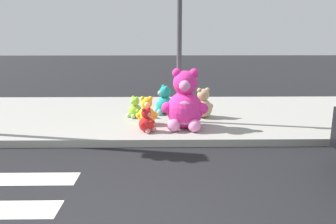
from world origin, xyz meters
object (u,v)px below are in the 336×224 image
at_px(sign_pole, 179,46).
at_px(plush_lavender, 185,103).
at_px(plush_red, 147,122).
at_px(plush_teal, 164,102).
at_px(plush_pink_large, 185,105).
at_px(plush_tan, 203,105).
at_px(plush_yellow, 147,113).
at_px(plush_lime, 135,109).

relative_size(sign_pole, plush_lavender, 5.75).
relative_size(plush_red, plush_teal, 0.70).
xyz_separation_m(sign_pole, plush_pink_large, (0.10, -0.59, -1.19)).
height_order(sign_pole, plush_lavender, sign_pole).
relative_size(plush_tan, plush_teal, 1.00).
bearing_deg(plush_pink_large, plush_teal, 108.03).
xyz_separation_m(sign_pole, plush_teal, (-0.33, 0.74, -1.41)).
xyz_separation_m(sign_pole, plush_red, (-0.69, -0.85, -1.50)).
bearing_deg(plush_teal, plush_red, -102.73).
bearing_deg(plush_teal, sign_pole, -65.83).
distance_m(plush_yellow, plush_red, 0.54).
relative_size(plush_lavender, plush_teal, 0.78).
bearing_deg(plush_tan, plush_yellow, -152.56).
bearing_deg(plush_yellow, plush_red, -87.20).
bearing_deg(plush_yellow, plush_lime, 114.89).
height_order(plush_yellow, plush_red, plush_yellow).
height_order(plush_pink_large, plush_teal, plush_pink_large).
bearing_deg(plush_pink_large, plush_lavender, 86.44).
distance_m(plush_tan, plush_teal, 0.99).
bearing_deg(plush_tan, plush_red, -136.36).
relative_size(plush_pink_large, plush_lime, 2.47).
bearing_deg(sign_pole, plush_pink_large, -80.32).
bearing_deg(plush_lavender, plush_pink_large, -93.56).
distance_m(sign_pole, plush_teal, 1.63).
bearing_deg(plush_lavender, sign_pole, -101.49).
distance_m(sign_pole, plush_red, 1.85).
height_order(plush_pink_large, plush_yellow, plush_pink_large).
height_order(plush_tan, plush_lavender, plush_tan).
bearing_deg(plush_teal, plush_lime, -152.97).
xyz_separation_m(plush_tan, plush_lime, (-1.62, 0.01, -0.08)).
height_order(plush_lavender, plush_lime, plush_lavender).
xyz_separation_m(plush_red, plush_lime, (-0.35, 1.23, 0.00)).
xyz_separation_m(plush_tan, plush_lavender, (-0.39, 0.60, -0.06)).
relative_size(plush_tan, plush_lavender, 1.28).
xyz_separation_m(plush_pink_large, plush_lavender, (0.10, 1.56, -0.28)).
xyz_separation_m(plush_pink_large, plush_yellow, (-0.82, 0.28, -0.25)).
xyz_separation_m(plush_lavender, plush_red, (-0.89, -1.82, -0.02)).
bearing_deg(plush_yellow, plush_pink_large, -18.89).
height_order(plush_yellow, plush_teal, plush_teal).
distance_m(plush_pink_large, plush_yellow, 0.90).
bearing_deg(sign_pole, plush_lime, 159.87).
relative_size(plush_tan, plush_lime, 1.40).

